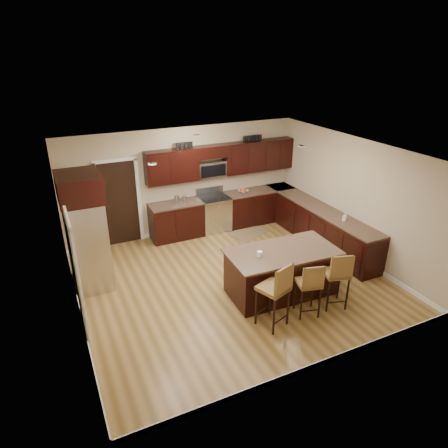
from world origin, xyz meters
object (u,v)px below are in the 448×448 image
stool_mid (310,284)px  refrigerator (86,231)px  stool_left (277,289)px  stool_right (338,274)px  island (281,273)px  range (214,213)px

stool_mid → refrigerator: bearing=155.8°
stool_left → stool_mid: 0.70m
stool_left → stool_right: (1.29, 0.00, -0.05)m
refrigerator → island: bearing=-29.4°
stool_left → refrigerator: bearing=114.6°
stool_mid → stool_right: (0.60, -0.00, 0.05)m
range → stool_mid: 4.07m
stool_left → stool_mid: stool_left is taller
stool_left → refrigerator: 3.81m
range → island: 3.23m
stool_mid → island: bearing=107.6°
range → refrigerator: bearing=-157.5°
island → stool_left: bearing=-125.0°
stool_right → range: bearing=115.4°
range → refrigerator: refrigerator is taller
range → stool_left: stool_left is taller
refrigerator → stool_left: bearing=-45.7°
stool_mid → refrigerator: 4.33m
stool_left → stool_right: size_ratio=1.07×
refrigerator → stool_right: bearing=-34.5°
island → stool_right: (0.64, -0.84, 0.28)m
stool_mid → refrigerator: (-3.34, 2.70, 0.54)m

